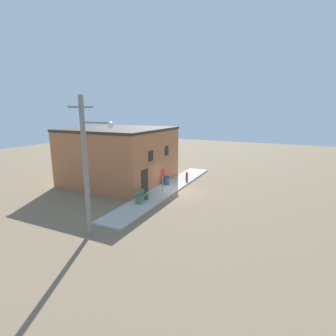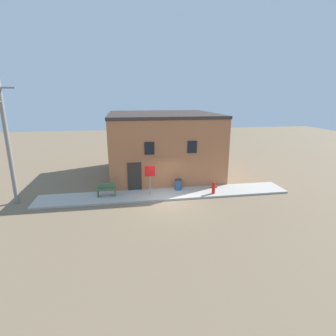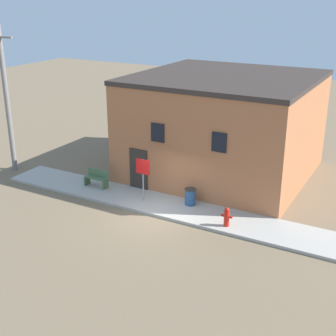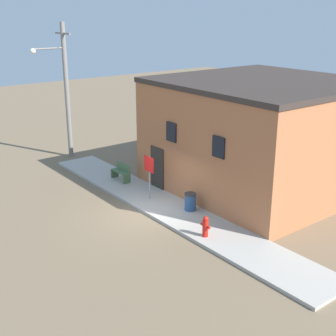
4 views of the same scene
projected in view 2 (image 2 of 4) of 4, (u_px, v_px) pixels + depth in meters
ground_plane at (168, 201)px, 17.65m from camera, size 80.00×80.00×0.00m
sidewalk at (166, 194)px, 18.71m from camera, size 17.70×2.26×0.14m
brick_building at (162, 144)px, 23.41m from camera, size 9.12×9.03×5.43m
fire_hydrant at (214, 188)px, 18.54m from camera, size 0.50×0.24×0.86m
stop_sign at (150, 175)px, 18.02m from camera, size 0.73×0.06×2.09m
bench at (106, 190)px, 18.14m from camera, size 1.24×0.44×0.88m
trash_bin at (178, 185)px, 19.30m from camera, size 0.53×0.53×0.79m
utility_pole at (6, 139)px, 16.14m from camera, size 1.80×2.16×7.95m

